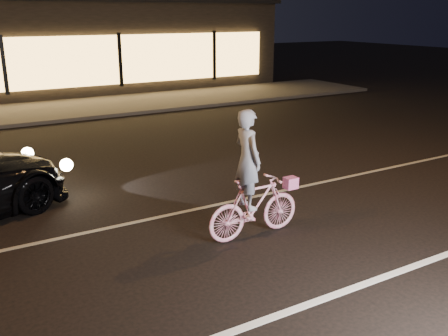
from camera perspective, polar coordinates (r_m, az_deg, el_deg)
ground at (r=7.04m, az=-5.97°, el=-12.17°), size 90.00×90.00×0.00m
lane_stripe_near at (r=5.91m, az=0.44°, el=-18.39°), size 60.00×0.12×0.01m
lane_stripe_far at (r=8.72m, az=-11.50°, el=-6.38°), size 60.00×0.10×0.01m
sidewalk at (r=19.09m, az=-22.58°, el=5.71°), size 30.00×4.00×0.12m
cyclist at (r=7.88m, az=3.29°, el=-2.85°), size 1.66×0.57×2.09m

